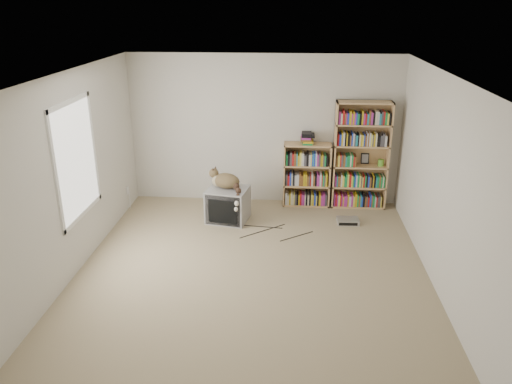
# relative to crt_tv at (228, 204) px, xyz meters

# --- Properties ---
(floor) EXTENTS (4.50, 5.00, 0.01)m
(floor) POSITION_rel_crt_tv_xyz_m (0.51, -1.61, -0.26)
(floor) COLOR tan
(floor) RESTS_ON ground
(wall_back) EXTENTS (4.50, 0.02, 2.50)m
(wall_back) POSITION_rel_crt_tv_xyz_m (0.51, 0.89, 0.99)
(wall_back) COLOR beige
(wall_back) RESTS_ON floor
(wall_front) EXTENTS (4.50, 0.02, 2.50)m
(wall_front) POSITION_rel_crt_tv_xyz_m (0.51, -4.11, 0.99)
(wall_front) COLOR beige
(wall_front) RESTS_ON floor
(wall_left) EXTENTS (0.02, 5.00, 2.50)m
(wall_left) POSITION_rel_crt_tv_xyz_m (-1.74, -1.61, 0.99)
(wall_left) COLOR beige
(wall_left) RESTS_ON floor
(wall_right) EXTENTS (0.02, 5.00, 2.50)m
(wall_right) POSITION_rel_crt_tv_xyz_m (2.76, -1.61, 0.99)
(wall_right) COLOR beige
(wall_right) RESTS_ON floor
(ceiling) EXTENTS (4.50, 5.00, 0.02)m
(ceiling) POSITION_rel_crt_tv_xyz_m (0.51, -1.61, 2.24)
(ceiling) COLOR white
(ceiling) RESTS_ON wall_back
(window) EXTENTS (0.02, 1.22, 1.52)m
(window) POSITION_rel_crt_tv_xyz_m (-1.73, -1.41, 1.14)
(window) COLOR white
(window) RESTS_ON wall_left
(crt_tv) EXTENTS (0.70, 0.65, 0.53)m
(crt_tv) POSITION_rel_crt_tv_xyz_m (0.00, 0.00, 0.00)
(crt_tv) COLOR #97979A
(crt_tv) RESTS_ON floor
(cat) EXTENTS (0.60, 0.62, 0.52)m
(cat) POSITION_rel_crt_tv_xyz_m (0.00, -0.02, 0.35)
(cat) COLOR #342715
(cat) RESTS_ON crt_tv
(bookcase_tall) EXTENTS (0.89, 0.30, 1.79)m
(bookcase_tall) POSITION_rel_crt_tv_xyz_m (2.12, 0.75, 0.59)
(bookcase_tall) COLOR tan
(bookcase_tall) RESTS_ON floor
(bookcase_short) EXTENTS (0.78, 0.30, 1.08)m
(bookcase_short) POSITION_rel_crt_tv_xyz_m (1.24, 0.75, 0.23)
(bookcase_short) COLOR tan
(bookcase_short) RESTS_ON floor
(book_stack) EXTENTS (0.22, 0.28, 0.18)m
(book_stack) POSITION_rel_crt_tv_xyz_m (1.23, 0.76, 0.90)
(book_stack) COLOR #A61616
(book_stack) RESTS_ON bookcase_short
(green_mug) EXTENTS (0.10, 0.10, 0.11)m
(green_mug) POSITION_rel_crt_tv_xyz_m (2.45, 0.73, 0.52)
(green_mug) COLOR #60B032
(green_mug) RESTS_ON bookcase_tall
(framed_print) EXTENTS (0.13, 0.05, 0.18)m
(framed_print) POSITION_rel_crt_tv_xyz_m (2.20, 0.83, 0.55)
(framed_print) COLOR black
(framed_print) RESTS_ON bookcase_tall
(dvd_player) EXTENTS (0.35, 0.26, 0.08)m
(dvd_player) POSITION_rel_crt_tv_xyz_m (1.89, 0.00, -0.22)
(dvd_player) COLOR #BBBBC0
(dvd_player) RESTS_ON floor
(wall_outlet) EXTENTS (0.01, 0.08, 0.13)m
(wall_outlet) POSITION_rel_crt_tv_xyz_m (-1.73, 0.34, 0.06)
(wall_outlet) COLOR silver
(wall_outlet) RESTS_ON wall_left
(floor_cables) EXTENTS (1.20, 0.70, 0.01)m
(floor_cables) POSITION_rel_crt_tv_xyz_m (0.56, -0.30, -0.26)
(floor_cables) COLOR black
(floor_cables) RESTS_ON floor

